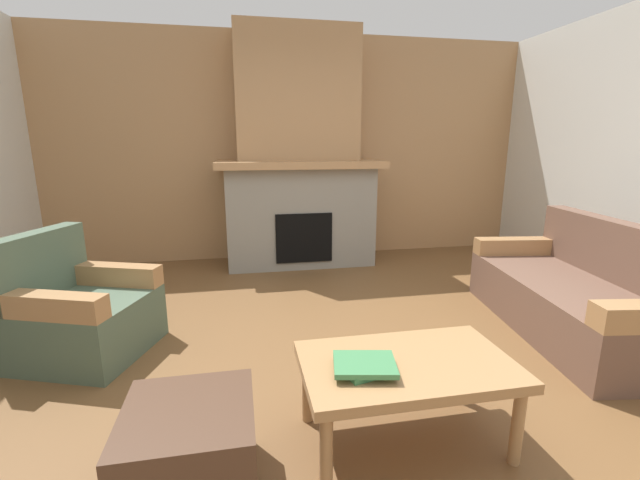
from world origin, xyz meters
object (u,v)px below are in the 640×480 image
(fireplace, at_px, (298,166))
(ottoman, at_px, (191,452))
(coffee_table, at_px, (407,371))
(couch, at_px, (579,296))
(armchair, at_px, (79,313))

(fireplace, xyz_separation_m, ottoman, (-0.94, -3.40, -0.96))
(ottoman, bearing_deg, fireplace, 74.54)
(fireplace, distance_m, coffee_table, 3.35)
(couch, xyz_separation_m, armchair, (-3.65, 0.35, 0.01))
(fireplace, distance_m, couch, 3.10)
(armchair, distance_m, ottoman, 1.65)
(couch, xyz_separation_m, coffee_table, (-1.79, -0.92, 0.09))
(couch, xyz_separation_m, ottoman, (-2.77, -1.05, -0.09))
(couch, bearing_deg, armchair, 174.55)
(armchair, relative_size, coffee_table, 0.97)
(fireplace, distance_m, ottoman, 3.65)
(couch, height_order, ottoman, couch)
(fireplace, height_order, couch, fireplace)
(fireplace, xyz_separation_m, coffee_table, (0.05, -3.26, -0.79))
(coffee_table, relative_size, ottoman, 1.92)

